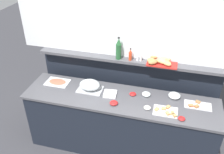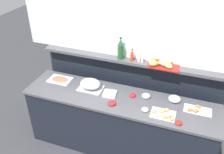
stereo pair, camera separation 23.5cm
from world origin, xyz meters
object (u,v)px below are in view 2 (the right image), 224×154
wine_bottle_green (121,49)px  hot_sauce_bottle (132,56)px  condiment_bowl_teal (179,123)px  sandwich_platter_front (164,114)px  glass_bowl_large (146,96)px  glass_bowl_medium (174,99)px  pepper_shaker (142,59)px  serving_cloche (90,84)px  sandwich_platter_rear (197,110)px  condiment_bowl_red (145,109)px  salt_shaker (139,59)px  cold_cuts_platter (60,80)px  bread_basket (163,63)px  napkin_stack (110,94)px  condiment_bowl_cream (112,103)px  condiment_bowl_dark (132,95)px

wine_bottle_green → hot_sauce_bottle: 0.18m
condiment_bowl_teal → wine_bottle_green: size_ratio=0.27×
sandwich_platter_front → glass_bowl_large: bearing=135.7°
glass_bowl_medium → pepper_shaker: 0.67m
serving_cloche → pepper_shaker: bearing=28.9°
sandwich_platter_rear → glass_bowl_medium: 0.31m
sandwich_platter_rear → wine_bottle_green: wine_bottle_green is taller
condiment_bowl_red → salt_shaker: bearing=113.5°
sandwich_platter_rear → wine_bottle_green: bearing=163.9°
serving_cloche → glass_bowl_large: bearing=5.0°
condiment_bowl_teal → wine_bottle_green: bearing=145.6°
cold_cuts_platter → glass_bowl_large: glass_bowl_large is taller
salt_shaker → bread_basket: (0.32, -0.01, -0.00)m
wine_bottle_green → salt_shaker: 0.28m
serving_cloche → pepper_shaker: pepper_shaker is taller
pepper_shaker → glass_bowl_medium: bearing=-24.2°
glass_bowl_medium → napkin_stack: size_ratio=0.94×
cold_cuts_platter → condiment_bowl_teal: condiment_bowl_teal is taller
sandwich_platter_rear → pepper_shaker: size_ratio=3.79×
condiment_bowl_cream → bread_basket: bearing=47.9°
cold_cuts_platter → salt_shaker: (1.09, 0.30, 0.39)m
napkin_stack → pepper_shaker: (0.33, 0.38, 0.39)m
condiment_bowl_dark → salt_shaker: bearing=92.0°
glass_bowl_large → glass_bowl_medium: bearing=8.1°
napkin_stack → salt_shaker: (0.28, 0.38, 0.39)m
pepper_shaker → condiment_bowl_cream: bearing=-112.1°
napkin_stack → pepper_shaker: bearing=49.5°
condiment_bowl_teal → pepper_shaker: 0.97m
bread_basket → salt_shaker: bearing=178.1°
cold_cuts_platter → condiment_bowl_red: bearing=-10.6°
condiment_bowl_red → napkin_stack: (-0.52, 0.16, -0.00)m
serving_cloche → glass_bowl_large: size_ratio=2.93×
condiment_bowl_red → salt_shaker: size_ratio=1.01×
wine_bottle_green → pepper_shaker: 0.32m
hot_sauce_bottle → sandwich_platter_front: bearing=-43.5°
cold_cuts_platter → condiment_bowl_cream: condiment_bowl_cream is taller
sandwich_platter_front → condiment_bowl_dark: size_ratio=3.20×
glass_bowl_medium → napkin_stack: (-0.83, -0.16, -0.02)m
condiment_bowl_red → salt_shaker: 0.71m
glass_bowl_medium → condiment_bowl_red: size_ratio=1.81×
sandwich_platter_front → glass_bowl_medium: bearing=75.9°
condiment_bowl_dark → salt_shaker: size_ratio=1.05×
glass_bowl_medium → bread_basket: (-0.23, 0.22, 0.37)m
sandwich_platter_rear → cold_cuts_platter: bearing=179.0°
glass_bowl_large → napkin_stack: 0.48m
glass_bowl_large → pepper_shaker: (-0.14, 0.28, 0.38)m
sandwich_platter_rear → cold_cuts_platter: sandwich_platter_rear is taller
condiment_bowl_teal → sandwich_platter_front: bearing=154.3°
napkin_stack → cold_cuts_platter: bearing=173.8°
cold_cuts_platter → pepper_shaker: 1.24m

